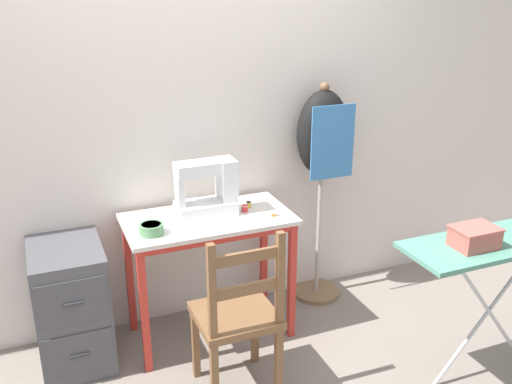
# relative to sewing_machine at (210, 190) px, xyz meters

# --- Properties ---
(ground_plane) EXTENTS (14.00, 14.00, 0.00)m
(ground_plane) POSITION_rel_sewing_machine_xyz_m (-0.03, -0.29, -0.91)
(ground_plane) COLOR gray
(wall_back) EXTENTS (10.00, 0.05, 2.55)m
(wall_back) POSITION_rel_sewing_machine_xyz_m (-0.03, 0.28, 0.36)
(wall_back) COLOR silver
(wall_back) RESTS_ON ground_plane
(sewing_table) EXTENTS (0.95, 0.50, 0.76)m
(sewing_table) POSITION_rel_sewing_machine_xyz_m (-0.03, -0.05, -0.27)
(sewing_table) COLOR silver
(sewing_table) RESTS_ON ground_plane
(sewing_machine) EXTENTS (0.35, 0.17, 0.34)m
(sewing_machine) POSITION_rel_sewing_machine_xyz_m (0.00, 0.00, 0.00)
(sewing_machine) COLOR white
(sewing_machine) RESTS_ON sewing_table
(fabric_bowl) EXTENTS (0.13, 0.13, 0.06)m
(fabric_bowl) POSITION_rel_sewing_machine_xyz_m (-0.37, -0.14, -0.12)
(fabric_bowl) COLOR #56895B
(fabric_bowl) RESTS_ON sewing_table
(scissors) EXTENTS (0.12, 0.11, 0.01)m
(scissors) POSITION_rel_sewing_machine_xyz_m (0.35, -0.18, -0.15)
(scissors) COLOR silver
(scissors) RESTS_ON sewing_table
(thread_spool_near_machine) EXTENTS (0.04, 0.04, 0.04)m
(thread_spool_near_machine) POSITION_rel_sewing_machine_xyz_m (0.19, -0.04, -0.13)
(thread_spool_near_machine) COLOR red
(thread_spool_near_machine) RESTS_ON sewing_table
(thread_spool_mid_table) EXTENTS (0.03, 0.03, 0.03)m
(thread_spool_mid_table) POSITION_rel_sewing_machine_xyz_m (0.24, 0.01, -0.13)
(thread_spool_mid_table) COLOR yellow
(thread_spool_mid_table) RESTS_ON sewing_table
(wooden_chair) EXTENTS (0.40, 0.38, 0.93)m
(wooden_chair) POSITION_rel_sewing_machine_xyz_m (-0.06, -0.59, -0.47)
(wooden_chair) COLOR brown
(wooden_chair) RESTS_ON ground_plane
(filing_cabinet) EXTENTS (0.38, 0.52, 0.70)m
(filing_cabinet) POSITION_rel_sewing_machine_xyz_m (-0.81, 0.01, -0.57)
(filing_cabinet) COLOR #4C4C51
(filing_cabinet) RESTS_ON ground_plane
(dress_form) EXTENTS (0.34, 0.32, 1.45)m
(dress_form) POSITION_rel_sewing_machine_xyz_m (0.78, 0.12, 0.14)
(dress_form) COLOR #846647
(dress_form) RESTS_ON ground_plane
(ironing_board) EXTENTS (1.03, 0.35, 0.82)m
(ironing_board) POSITION_rel_sewing_machine_xyz_m (1.21, -0.96, -0.15)
(ironing_board) COLOR #518E7A
(ironing_board) RESTS_ON ground_plane
(storage_box) EXTENTS (0.22, 0.16, 0.11)m
(storage_box) POSITION_rel_sewing_machine_xyz_m (1.02, -0.98, -0.05)
(storage_box) COLOR #AD564C
(storage_box) RESTS_ON ironing_board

